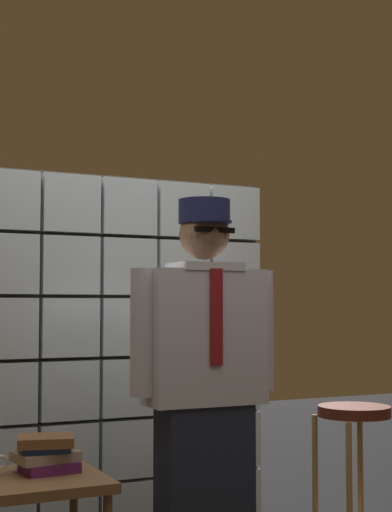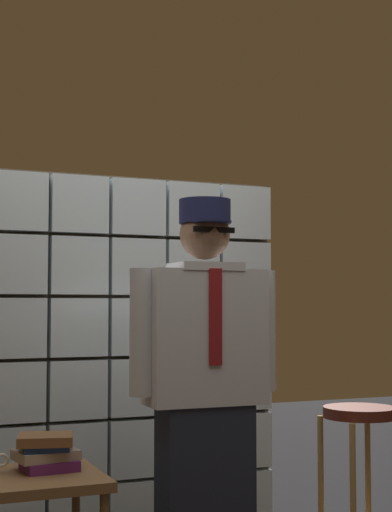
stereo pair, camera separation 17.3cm
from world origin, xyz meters
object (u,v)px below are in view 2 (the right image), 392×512
side_table (35,494)px  book_stack (47,452)px  standing_person (205,388)px  bar_stool (360,449)px

side_table → book_stack: bearing=44.2°
standing_person → book_stack: bearing=169.9°
standing_person → side_table: bearing=174.9°
standing_person → bar_stool: size_ratio=2.22×
bar_stool → side_table: 1.49m
standing_person → book_stack: (-0.65, 0.13, -0.25)m
side_table → bar_stool: bearing=-3.1°
bar_stool → side_table: bar_stool is taller
bar_stool → book_stack: bearing=174.7°
side_table → book_stack: book_stack is taller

